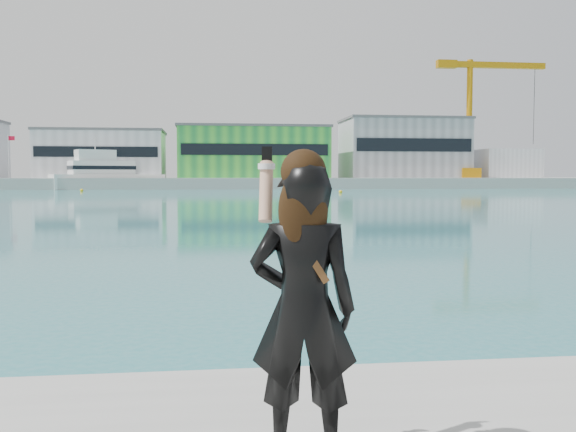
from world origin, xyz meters
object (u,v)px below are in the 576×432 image
Objects in this scene: buoy_far at (82,191)px; dock_crane at (475,114)px; buoy_near at (341,193)px; woman at (303,300)px; motor_yacht at (105,175)px.

dock_crane is at bearing 17.87° from buoy_far.
dock_crane is 48.00× the size of buoy_near.
buoy_far is 100.89m from woman.
buoy_near is (-35.83, -37.47, -15.07)m from dock_crane.
dock_crane is 13.40× the size of woman.
dock_crane is 79.03m from buoy_far.
woman is at bearing -78.66° from buoy_far.
woman reaches higher than buoy_far.
buoy_near is at bearing -92.58° from woman.
dock_crane is at bearing -104.31° from woman.
dock_crane is 53.99m from buoy_near.
dock_crane reaches higher than motor_yacht.
motor_yacht is at bearing -175.43° from dock_crane.
buoy_near and buoy_far have the same top height.
woman is (-18.16, -85.24, 1.71)m from buoy_near.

